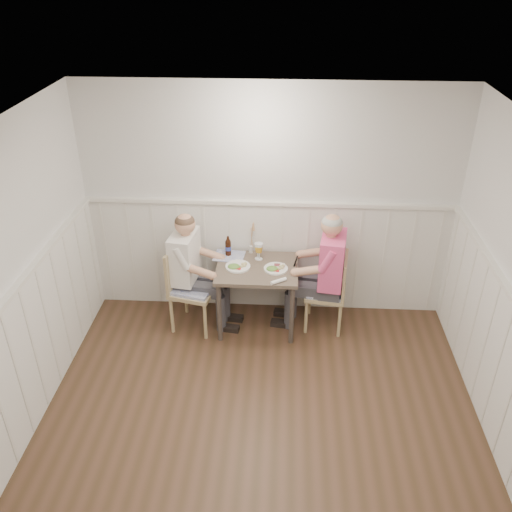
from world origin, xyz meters
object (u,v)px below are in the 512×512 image
(man_in_pink, at_px, (326,281))
(beer_bottle, at_px, (228,247))
(dining_table, at_px, (257,275))
(diner_cream, at_px, (190,278))
(grass_vase, at_px, (251,239))
(chair_left, at_px, (189,285))
(chair_right, at_px, (331,289))

(man_in_pink, bearing_deg, beer_bottle, 168.50)
(dining_table, bearing_deg, diner_cream, 177.86)
(man_in_pink, relative_size, grass_vase, 3.59)
(chair_left, bearing_deg, dining_table, 2.72)
(dining_table, xyz_separation_m, chair_left, (-0.74, -0.04, -0.12))
(diner_cream, bearing_deg, grass_vase, 23.63)
(man_in_pink, bearing_deg, chair_left, -177.97)
(beer_bottle, distance_m, grass_vase, 0.26)
(grass_vase, bearing_deg, beer_bottle, -162.89)
(diner_cream, height_order, beer_bottle, diner_cream)
(diner_cream, distance_m, grass_vase, 0.79)
(beer_bottle, relative_size, grass_vase, 0.59)
(chair_left, xyz_separation_m, diner_cream, (0.01, 0.06, 0.05))
(chair_right, relative_size, man_in_pink, 0.64)
(dining_table, bearing_deg, chair_left, -177.28)
(diner_cream, bearing_deg, man_in_pink, -0.39)
(chair_left, bearing_deg, beer_bottle, 33.36)
(chair_left, bearing_deg, diner_cream, 83.22)
(diner_cream, distance_m, beer_bottle, 0.54)
(dining_table, relative_size, beer_bottle, 3.72)
(chair_right, height_order, chair_left, chair_left)
(grass_vase, bearing_deg, dining_table, -74.23)
(dining_table, relative_size, chair_left, 0.90)
(man_in_pink, distance_m, beer_bottle, 1.13)
(chair_left, bearing_deg, grass_vase, 27.86)
(man_in_pink, height_order, diner_cream, man_in_pink)
(chair_right, height_order, man_in_pink, man_in_pink)
(dining_table, height_order, diner_cream, diner_cream)
(chair_right, height_order, beer_bottle, beer_bottle)
(chair_left, bearing_deg, man_in_pink, 2.03)
(dining_table, xyz_separation_m, chair_right, (0.80, 0.03, -0.16))
(man_in_pink, bearing_deg, chair_right, 10.39)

